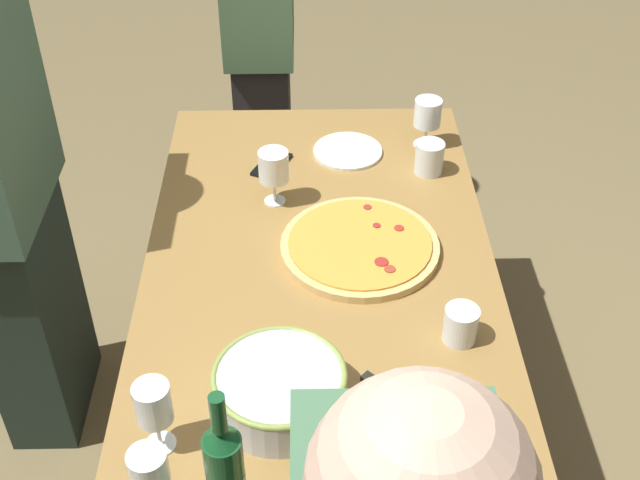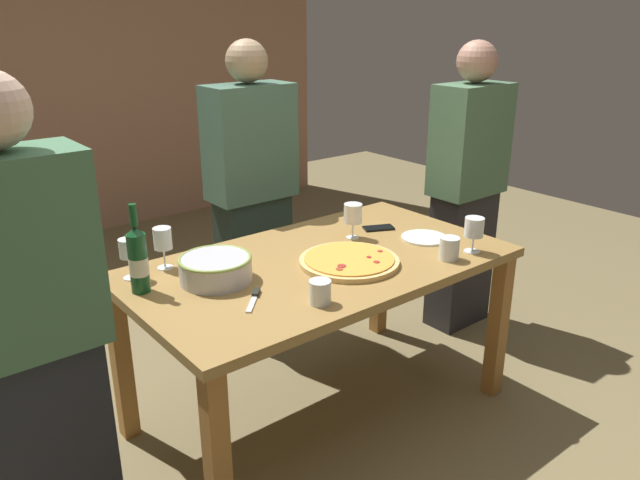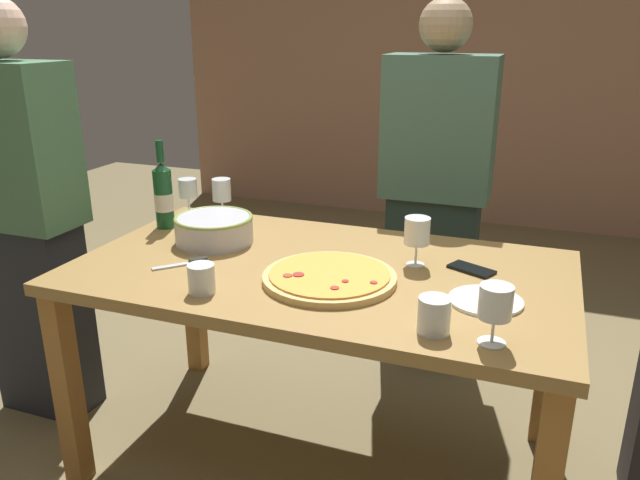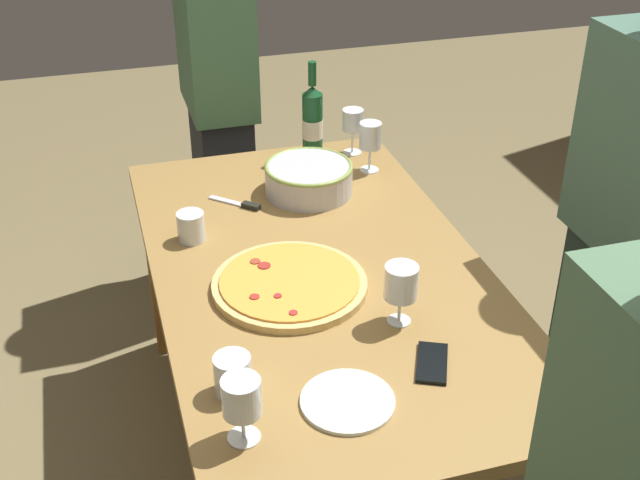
# 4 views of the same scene
# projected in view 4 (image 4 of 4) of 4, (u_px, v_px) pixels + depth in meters

# --- Properties ---
(ground_plane) EXTENTS (8.00, 8.00, 0.00)m
(ground_plane) POSITION_uv_depth(u_px,v_px,m) (320.00, 463.00, 2.67)
(ground_plane) COLOR olive
(dining_table) EXTENTS (1.60, 0.90, 0.75)m
(dining_table) POSITION_uv_depth(u_px,v_px,m) (320.00, 296.00, 2.33)
(dining_table) COLOR olive
(dining_table) RESTS_ON ground
(pizza) EXTENTS (0.41, 0.41, 0.03)m
(pizza) POSITION_uv_depth(u_px,v_px,m) (290.00, 284.00, 2.19)
(pizza) COLOR #D8B46C
(pizza) RESTS_ON dining_table
(serving_bowl) EXTENTS (0.28, 0.28, 0.10)m
(serving_bowl) POSITION_uv_depth(u_px,v_px,m) (309.00, 178.00, 2.64)
(serving_bowl) COLOR silver
(serving_bowl) RESTS_ON dining_table
(wine_bottle) EXTENTS (0.07, 0.07, 0.34)m
(wine_bottle) POSITION_uv_depth(u_px,v_px,m) (312.00, 121.00, 2.84)
(wine_bottle) COLOR #144924
(wine_bottle) RESTS_ON dining_table
(wine_glass_near_pizza) EXTENTS (0.08, 0.08, 0.15)m
(wine_glass_near_pizza) POSITION_uv_depth(u_px,v_px,m) (241.00, 398.00, 1.67)
(wine_glass_near_pizza) COLOR white
(wine_glass_near_pizza) RESTS_ON dining_table
(wine_glass_by_bottle) EXTENTS (0.08, 0.08, 0.16)m
(wine_glass_by_bottle) POSITION_uv_depth(u_px,v_px,m) (401.00, 283.00, 2.01)
(wine_glass_by_bottle) COLOR white
(wine_glass_by_bottle) RESTS_ON dining_table
(wine_glass_far_left) EXTENTS (0.07, 0.07, 0.17)m
(wine_glass_far_left) POSITION_uv_depth(u_px,v_px,m) (370.00, 137.00, 2.74)
(wine_glass_far_left) COLOR white
(wine_glass_far_left) RESTS_ON dining_table
(wine_glass_far_right) EXTENTS (0.07, 0.07, 0.16)m
(wine_glass_far_right) POSITION_uv_depth(u_px,v_px,m) (353.00, 121.00, 2.86)
(wine_glass_far_right) COLOR white
(wine_glass_far_right) RESTS_ON dining_table
(cup_amber) EXTENTS (0.08, 0.08, 0.09)m
(cup_amber) POSITION_uv_depth(u_px,v_px,m) (191.00, 227.00, 2.39)
(cup_amber) COLOR white
(cup_amber) RESTS_ON dining_table
(cup_ceramic) EXTENTS (0.08, 0.08, 0.10)m
(cup_ceramic) POSITION_uv_depth(u_px,v_px,m) (233.00, 375.00, 1.82)
(cup_ceramic) COLOR white
(cup_ceramic) RESTS_ON dining_table
(side_plate) EXTENTS (0.21, 0.21, 0.01)m
(side_plate) POSITION_uv_depth(u_px,v_px,m) (347.00, 401.00, 1.81)
(side_plate) COLOR white
(side_plate) RESTS_ON dining_table
(cell_phone) EXTENTS (0.16, 0.12, 0.01)m
(cell_phone) POSITION_uv_depth(u_px,v_px,m) (432.00, 363.00, 1.93)
(cell_phone) COLOR black
(cell_phone) RESTS_ON dining_table
(pizza_knife) EXTENTS (0.14, 0.15, 0.02)m
(pizza_knife) POSITION_uv_depth(u_px,v_px,m) (241.00, 204.00, 2.59)
(pizza_knife) COLOR silver
(pizza_knife) RESTS_ON dining_table
(person_host) EXTENTS (0.43, 0.24, 1.60)m
(person_host) POSITION_uv_depth(u_px,v_px,m) (219.00, 102.00, 3.19)
(person_host) COLOR #23262E
(person_host) RESTS_ON ground
(person_guest_left) EXTENTS (0.46, 0.24, 1.60)m
(person_guest_left) POSITION_uv_depth(u_px,v_px,m) (639.00, 245.00, 2.28)
(person_guest_left) COLOR #21302B
(person_guest_left) RESTS_ON ground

